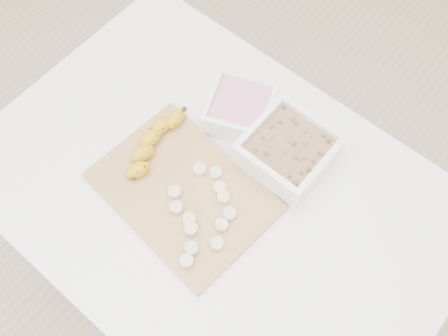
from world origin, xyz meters
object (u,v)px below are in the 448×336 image
Objects in this scene: bowl_yogurt at (240,109)px; bowl_granola at (288,151)px; cutting_board at (183,191)px; banana at (153,144)px; table at (216,207)px.

bowl_granola is (0.14, -0.02, 0.01)m from bowl_yogurt.
banana reaches higher than cutting_board.
bowl_granola is 0.48× the size of cutting_board.
bowl_yogurt is 0.22m from cutting_board.
table is 0.23m from bowl_yogurt.
banana is (-0.11, 0.03, 0.02)m from cutting_board.
bowl_granola reaches higher than cutting_board.
cutting_board is at bearing -14.54° from banana.
cutting_board is (-0.05, -0.05, 0.10)m from table.
banana is at bearing -144.49° from bowl_granola.
table is 2.82× the size of cutting_board.
bowl_granola is at bearing 37.72° from banana.
bowl_yogurt is at bearing 97.30° from cutting_board.
cutting_board is at bearing -120.30° from bowl_granola.
bowl_yogurt reaches higher than banana.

